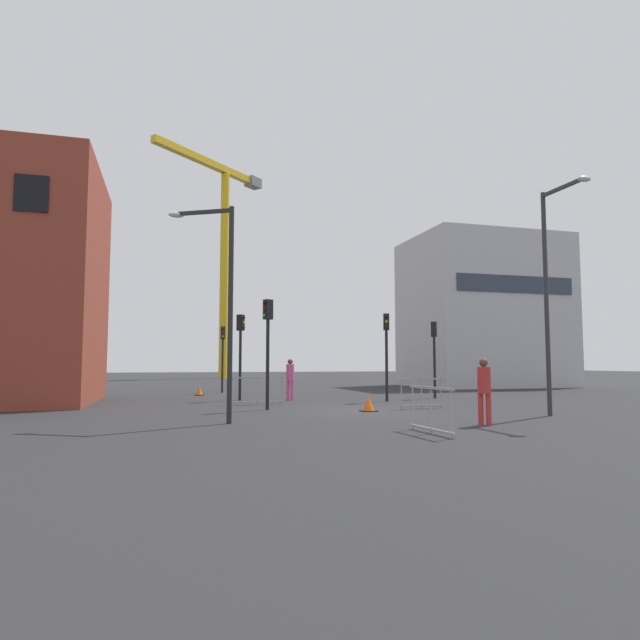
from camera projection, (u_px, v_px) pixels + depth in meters
ground at (356, 410)px, 18.65m from camera, size 160.00×160.00×0.00m
office_block at (483, 312)px, 38.52m from camera, size 10.07×7.78×10.38m
construction_crane at (223, 237)px, 58.21m from camera, size 12.13×11.26×22.97m
streetlamp_tall at (551, 280)px, 16.80m from camera, size 0.44×1.92×7.00m
streetlamp_short at (221, 290)px, 14.94m from camera, size 1.76×1.00×5.93m
traffic_light_corner at (268, 335)px, 19.05m from camera, size 0.39×0.35×3.84m
traffic_light_island at (241, 342)px, 23.81m from camera, size 0.37×0.36×3.73m
traffic_light_median at (223, 348)px, 30.03m from camera, size 0.24×0.37×3.64m
traffic_light_verge at (434, 346)px, 25.32m from camera, size 0.36×0.38×3.53m
traffic_light_near at (386, 342)px, 23.19m from camera, size 0.32×0.39×3.72m
pedestrian_walking at (484, 386)px, 14.24m from camera, size 0.34×0.34×1.74m
pedestrian_waiting at (290, 376)px, 23.73m from camera, size 0.34×0.34×1.80m
safety_barrier_front at (421, 393)px, 19.39m from camera, size 1.81×0.26×1.08m
safety_barrier_left_run at (257, 390)px, 21.31m from camera, size 2.22×0.31×1.08m
safety_barrier_mid_span at (431, 409)px, 12.53m from camera, size 0.19×1.88×1.08m
traffic_cone_striped at (368, 404)px, 18.31m from camera, size 0.52×0.52×0.52m
traffic_cone_orange at (199, 391)px, 27.30m from camera, size 0.46×0.46×0.47m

